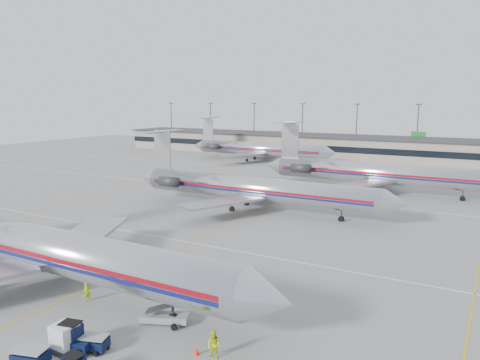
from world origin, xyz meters
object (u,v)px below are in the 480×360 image
Objects in this scene: tug_center at (73,338)px; uld_container at (65,338)px; jet_second_row at (250,188)px; jet_foreground at (32,245)px; belt_loader at (165,316)px.

uld_container is (-0.39, -0.34, 0.06)m from tug_center.
tug_center is at bearing -78.06° from jet_second_row.
belt_loader is (15.15, -0.20, -3.12)m from jet_foreground.
tug_center reaches higher than uld_container.
belt_loader is at bearing -0.77° from jet_foreground.
jet_second_row is 10.15× the size of belt_loader.
jet_foreground is at bearing 152.14° from uld_container.
belt_loader is (2.93, 6.09, -0.31)m from tug_center.
jet_second_row is 23.06× the size of uld_container.
jet_second_row reaches higher than uld_container.
jet_foreground is 18.49× the size of tug_center.
jet_foreground is 14.03m from tug_center.
belt_loader is at bearing 52.03° from tug_center.
jet_foreground is 1.11× the size of jet_second_row.
jet_second_row is (3.43, 35.24, -0.36)m from jet_foreground.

